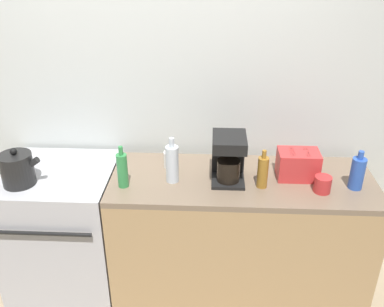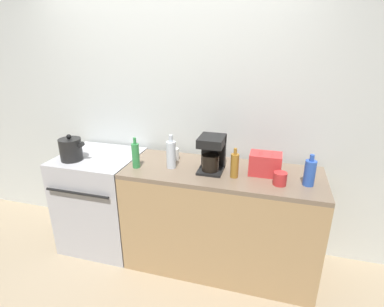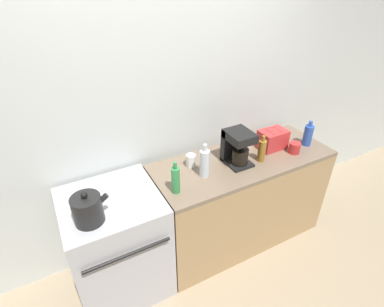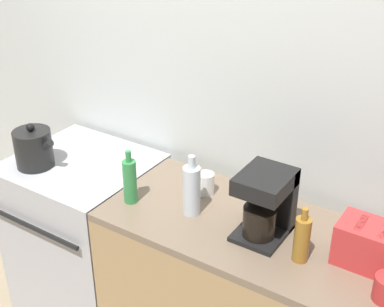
% 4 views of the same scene
% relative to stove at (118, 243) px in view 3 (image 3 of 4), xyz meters
% --- Properties ---
extents(ground_plane, '(12.00, 12.00, 0.00)m').
position_rel_stove_xyz_m(ground_plane, '(0.60, -0.33, -0.48)').
color(ground_plane, tan).
extents(wall_back, '(8.00, 0.05, 2.60)m').
position_rel_stove_xyz_m(wall_back, '(0.60, 0.39, 0.82)').
color(wall_back, silver).
rests_on(wall_back, ground_plane).
extents(stove, '(0.71, 0.70, 0.93)m').
position_rel_stove_xyz_m(stove, '(0.00, 0.00, 0.00)').
color(stove, '#B7B7BC').
rests_on(stove, ground_plane).
extents(counter_block, '(1.62, 0.62, 0.93)m').
position_rel_stove_xyz_m(counter_block, '(1.17, -0.02, -0.01)').
color(counter_block, tan).
rests_on(counter_block, ground_plane).
extents(kettle, '(0.24, 0.19, 0.24)m').
position_rel_stove_xyz_m(kettle, '(-0.16, -0.15, 0.56)').
color(kettle, black).
rests_on(kettle, stove).
extents(toaster, '(0.25, 0.17, 0.17)m').
position_rel_stove_xyz_m(toaster, '(1.51, 0.02, 0.54)').
color(toaster, red).
rests_on(toaster, counter_block).
extents(coffee_maker, '(0.20, 0.24, 0.29)m').
position_rel_stove_xyz_m(coffee_maker, '(1.08, -0.02, 0.61)').
color(coffee_maker, black).
rests_on(coffee_maker, counter_block).
extents(bottle_blue, '(0.08, 0.08, 0.24)m').
position_rel_stove_xyz_m(bottle_blue, '(1.83, -0.09, 0.56)').
color(bottle_blue, '#2D56B7').
rests_on(bottle_blue, counter_block).
extents(bottle_clear, '(0.08, 0.08, 0.29)m').
position_rel_stove_xyz_m(bottle_clear, '(0.75, -0.07, 0.57)').
color(bottle_clear, silver).
rests_on(bottle_clear, counter_block).
extents(bottle_green, '(0.06, 0.06, 0.26)m').
position_rel_stove_xyz_m(bottle_green, '(0.46, -0.14, 0.56)').
color(bottle_green, '#338C47').
rests_on(bottle_green, counter_block).
extents(bottle_amber, '(0.06, 0.06, 0.24)m').
position_rel_stove_xyz_m(bottle_amber, '(1.28, -0.11, 0.56)').
color(bottle_amber, '#9E6B23').
rests_on(bottle_amber, counter_block).
extents(cup_red, '(0.10, 0.10, 0.10)m').
position_rel_stove_xyz_m(cup_red, '(1.63, -0.15, 0.50)').
color(cup_red, red).
rests_on(cup_red, counter_block).
extents(cup_white, '(0.08, 0.08, 0.11)m').
position_rel_stove_xyz_m(cup_white, '(0.72, 0.10, 0.51)').
color(cup_white, white).
rests_on(cup_white, counter_block).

